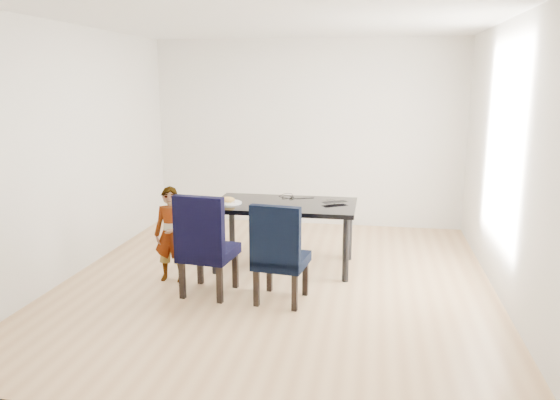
% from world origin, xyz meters
% --- Properties ---
extents(floor, '(4.50, 5.00, 0.01)m').
position_xyz_m(floor, '(0.00, 0.00, -0.01)').
color(floor, tan).
rests_on(floor, ground).
extents(ceiling, '(4.50, 5.00, 0.01)m').
position_xyz_m(ceiling, '(0.00, 0.00, 2.71)').
color(ceiling, white).
rests_on(ceiling, wall_back).
extents(wall_back, '(4.50, 0.01, 2.70)m').
position_xyz_m(wall_back, '(0.00, 2.50, 1.35)').
color(wall_back, white).
rests_on(wall_back, ground).
extents(wall_front, '(4.50, 0.01, 2.70)m').
position_xyz_m(wall_front, '(0.00, -2.50, 1.35)').
color(wall_front, silver).
rests_on(wall_front, ground).
extents(wall_left, '(0.01, 5.00, 2.70)m').
position_xyz_m(wall_left, '(-2.25, 0.00, 1.35)').
color(wall_left, silver).
rests_on(wall_left, ground).
extents(wall_right, '(0.01, 5.00, 2.70)m').
position_xyz_m(wall_right, '(2.25, 0.00, 1.35)').
color(wall_right, silver).
rests_on(wall_right, ground).
extents(dining_table, '(1.60, 0.90, 0.75)m').
position_xyz_m(dining_table, '(0.00, 0.50, 0.38)').
color(dining_table, black).
rests_on(dining_table, floor).
extents(chair_left, '(0.56, 0.58, 1.04)m').
position_xyz_m(chair_left, '(-0.61, -0.43, 0.52)').
color(chair_left, black).
rests_on(chair_left, floor).
extents(chair_right, '(0.53, 0.55, 0.99)m').
position_xyz_m(chair_right, '(0.14, -0.50, 0.50)').
color(chair_right, black).
rests_on(chair_right, floor).
extents(child, '(0.38, 0.26, 1.02)m').
position_xyz_m(child, '(-1.11, -0.15, 0.51)').
color(child, orange).
rests_on(child, floor).
extents(plate, '(0.31, 0.31, 0.02)m').
position_xyz_m(plate, '(-0.61, 0.37, 0.76)').
color(plate, white).
rests_on(plate, dining_table).
extents(sandwich, '(0.18, 0.12, 0.07)m').
position_xyz_m(sandwich, '(-0.62, 0.36, 0.80)').
color(sandwich, gold).
rests_on(sandwich, plate).
extents(laptop, '(0.34, 0.32, 0.02)m').
position_xyz_m(laptop, '(0.54, 0.60, 0.76)').
color(laptop, black).
rests_on(laptop, dining_table).
extents(cable_tangle, '(0.16, 0.16, 0.01)m').
position_xyz_m(cable_tangle, '(-0.00, 0.76, 0.75)').
color(cable_tangle, black).
rests_on(cable_tangle, dining_table).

